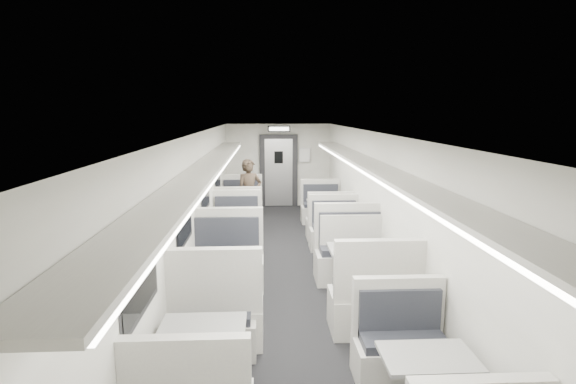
{
  "coord_description": "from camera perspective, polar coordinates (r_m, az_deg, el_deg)",
  "views": [
    {
      "loc": [
        -0.38,
        -7.01,
        2.74
      ],
      "look_at": [
        0.06,
        1.72,
        1.17
      ],
      "focal_mm": 28.0,
      "sensor_mm": 36.0,
      "label": 1
    }
  ],
  "objects": [
    {
      "name": "room",
      "position": [
        7.19,
        0.21,
        -2.21
      ],
      "size": [
        3.24,
        12.24,
        2.64
      ],
      "color": "black",
      "rests_on": "ground"
    },
    {
      "name": "booth_left_a",
      "position": [
        10.86,
        -6.1,
        -2.45
      ],
      "size": [
        1.05,
        2.13,
        1.14
      ],
      "color": "#AFAAA4",
      "rests_on": "room"
    },
    {
      "name": "booth_left_b",
      "position": [
        8.82,
        -6.85,
        -5.51
      ],
      "size": [
        1.02,
        2.07,
        1.11
      ],
      "color": "#AFAAA4",
      "rests_on": "room"
    },
    {
      "name": "booth_left_c",
      "position": [
        6.37,
        -8.44,
        -11.33
      ],
      "size": [
        1.15,
        2.32,
        1.24
      ],
      "color": "#AFAAA4",
      "rests_on": "room"
    },
    {
      "name": "booth_left_d",
      "position": [
        4.76,
        -10.63,
        -19.98
      ],
      "size": [
        1.0,
        2.02,
        1.08
      ],
      "color": "#AFAAA4",
      "rests_on": "room"
    },
    {
      "name": "booth_right_a",
      "position": [
        10.57,
        4.69,
        -2.91
      ],
      "size": [
        0.98,
        2.0,
        1.07
      ],
      "color": "#AFAAA4",
      "rests_on": "room"
    },
    {
      "name": "booth_right_b",
      "position": [
        8.44,
        6.67,
        -6.26
      ],
      "size": [
        1.0,
        2.03,
        1.09
      ],
      "color": "#AFAAA4",
      "rests_on": "room"
    },
    {
      "name": "booth_right_c",
      "position": [
        6.68,
        9.36,
        -10.29
      ],
      "size": [
        1.16,
        2.35,
        1.25
      ],
      "color": "#AFAAA4",
      "rests_on": "room"
    },
    {
      "name": "passenger",
      "position": [
        10.54,
        -4.9,
        -0.32
      ],
      "size": [
        0.71,
        0.59,
        1.66
      ],
      "primitive_type": "imported",
      "rotation": [
        0.0,
        0.0,
        0.38
      ],
      "color": "black",
      "rests_on": "room"
    },
    {
      "name": "window_a",
      "position": [
        10.56,
        -8.9,
        2.47
      ],
      "size": [
        0.02,
        1.18,
        0.84
      ],
      "primitive_type": "cube",
      "color": "black",
      "rests_on": "room"
    },
    {
      "name": "window_b",
      "position": [
        8.4,
        -10.43,
        0.46
      ],
      "size": [
        0.02,
        1.18,
        0.84
      ],
      "primitive_type": "cube",
      "color": "black",
      "rests_on": "room"
    },
    {
      "name": "window_c",
      "position": [
        6.27,
        -13.02,
        -2.91
      ],
      "size": [
        0.02,
        1.18,
        0.84
      ],
      "primitive_type": "cube",
      "color": "black",
      "rests_on": "room"
    },
    {
      "name": "window_d",
      "position": [
        4.2,
        -18.27,
        -9.65
      ],
      "size": [
        0.02,
        1.18,
        0.84
      ],
      "primitive_type": "cube",
      "color": "black",
      "rests_on": "room"
    },
    {
      "name": "luggage_rack_left",
      "position": [
        6.81,
        -10.17,
        3.06
      ],
      "size": [
        0.46,
        10.4,
        0.09
      ],
      "color": "#AFAAA4",
      "rests_on": "room"
    },
    {
      "name": "luggage_rack_right",
      "position": [
        6.95,
        10.66,
        3.18
      ],
      "size": [
        0.46,
        10.4,
        0.09
      ],
      "color": "#AFAAA4",
      "rests_on": "room"
    },
    {
      "name": "vestibule_door",
      "position": [
        13.06,
        -1.2,
        2.66
      ],
      "size": [
        1.1,
        0.13,
        2.1
      ],
      "color": "black",
      "rests_on": "room"
    },
    {
      "name": "exit_sign",
      "position": [
        12.47,
        -1.15,
        8.03
      ],
      "size": [
        0.62,
        0.12,
        0.16
      ],
      "color": "black",
      "rests_on": "room"
    },
    {
      "name": "wall_notice",
      "position": [
        13.04,
        2.1,
        4.68
      ],
      "size": [
        0.32,
        0.02,
        0.4
      ],
      "primitive_type": "cube",
      "color": "silver",
      "rests_on": "room"
    }
  ]
}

